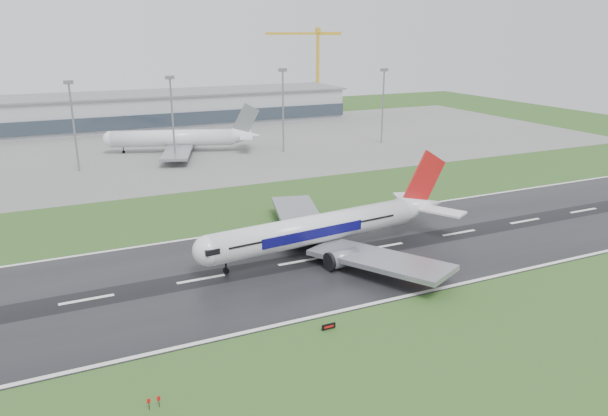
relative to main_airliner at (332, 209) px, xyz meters
name	(u,v)px	position (x,y,z in m)	size (l,w,h in m)	color
ground	(201,280)	(-28.86, -3.11, -9.01)	(520.00, 520.00, 0.00)	#284C1C
runway	(201,279)	(-28.86, -3.11, -8.96)	(400.00, 45.00, 0.10)	black
apron	(115,153)	(-28.86, 121.89, -8.97)	(400.00, 130.00, 0.08)	slate
terminal	(97,113)	(-28.86, 181.89, -1.51)	(240.00, 36.00, 15.00)	#999DA4
main_airliner	(332,209)	(0.00, 0.00, 0.00)	(60.36, 57.48, 17.82)	silver
parked_airliner	(179,129)	(-6.17, 113.12, -0.23)	(59.37, 55.27, 17.40)	silver
tower_crane	(318,70)	(92.83, 196.89, 13.85)	(46.45, 2.53, 45.72)	gold
runway_sign	(329,327)	(-15.75, -29.42, -8.49)	(2.30, 0.26, 1.04)	black
floodmast_2	(74,129)	(-43.33, 96.89, 5.03)	(0.64, 0.64, 28.09)	gray
floodmast_3	(173,122)	(-11.56, 96.89, 5.26)	(0.64, 0.64, 28.53)	gray
floodmast_4	(283,113)	(29.63, 96.89, 5.94)	(0.64, 0.64, 29.90)	gray
floodmast_5	(383,108)	(73.30, 96.89, 5.36)	(0.64, 0.64, 28.75)	gray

